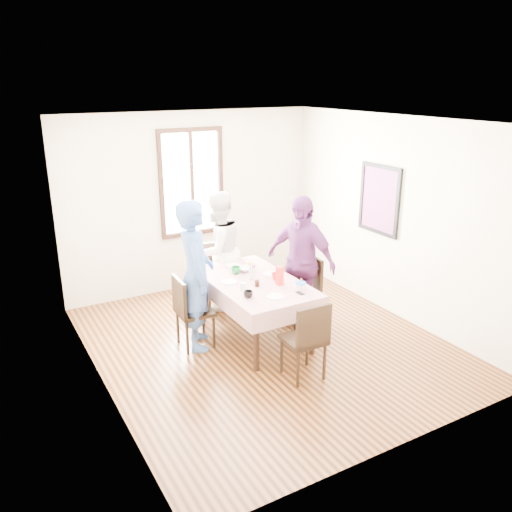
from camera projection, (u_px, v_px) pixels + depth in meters
name	position (u px, v px, depth m)	size (l,w,h in m)	color
ground	(267.00, 343.00, 6.56)	(4.50, 4.50, 0.00)	black
back_wall	(192.00, 202.00, 7.97)	(4.00, 4.00, 0.00)	beige
right_wall	(395.00, 218.00, 7.06)	(4.50, 4.50, 0.00)	beige
window_frame	(191.00, 183.00, 7.86)	(1.02, 0.06, 1.62)	black
window_pane	(191.00, 183.00, 7.87)	(0.90, 0.02, 1.50)	white
art_poster	(380.00, 200.00, 7.23)	(0.04, 0.76, 0.96)	red
dining_table	(254.00, 309.00, 6.61)	(0.89, 1.59, 0.75)	black
tablecloth	(254.00, 281.00, 6.49)	(1.01, 1.71, 0.01)	#5F0716
chair_left	(195.00, 311.00, 6.36)	(0.42, 0.42, 0.91)	black
chair_right	(301.00, 291.00, 6.97)	(0.42, 0.42, 0.91)	black
chair_far	(217.00, 276.00, 7.48)	(0.42, 0.42, 0.91)	black
chair_near	(303.00, 339.00, 5.69)	(0.42, 0.42, 0.91)	black
person_left	(195.00, 276.00, 6.22)	(0.67, 0.44, 1.83)	#375798
person_far	(216.00, 251.00, 7.34)	(0.82, 0.64, 1.69)	white
person_right	(300.00, 261.00, 6.83)	(1.03, 0.43, 1.75)	#632A65
mug_black	(248.00, 294.00, 5.98)	(0.10, 0.10, 0.08)	black
mug_flag	(275.00, 276.00, 6.51)	(0.10, 0.10, 0.09)	red
mug_green	(236.00, 270.00, 6.71)	(0.12, 0.12, 0.09)	#0C7226
serving_bowl	(246.00, 269.00, 6.81)	(0.20, 0.20, 0.05)	white
juice_carton	(280.00, 276.00, 6.33)	(0.07, 0.07, 0.23)	red
butter_tub	(301.00, 286.00, 6.25)	(0.12, 0.12, 0.06)	white
jam_jar	(257.00, 283.00, 6.30)	(0.06, 0.06, 0.08)	black
drinking_glass	(243.00, 287.00, 6.16)	(0.07, 0.07, 0.10)	silver
smartphone	(300.00, 293.00, 6.11)	(0.06, 0.12, 0.01)	black
flower_vase	(251.00, 275.00, 6.51)	(0.06, 0.06, 0.12)	silver
plate_left	(229.00, 282.00, 6.43)	(0.20, 0.20, 0.01)	white
plate_right	(270.00, 274.00, 6.70)	(0.20, 0.20, 0.01)	white
plate_far	(233.00, 265.00, 7.01)	(0.20, 0.20, 0.01)	white
plate_near	(275.00, 297.00, 6.00)	(0.20, 0.20, 0.01)	white
butter_lid	(301.00, 283.00, 6.24)	(0.12, 0.12, 0.01)	blue
flower_bunch	(251.00, 266.00, 6.48)	(0.09, 0.09, 0.10)	yellow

